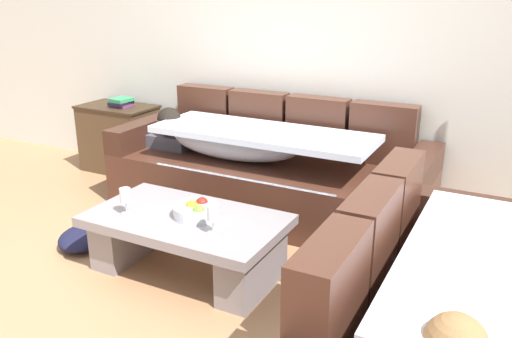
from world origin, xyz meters
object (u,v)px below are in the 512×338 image
object	(u,v)px
couch_along_wall	(263,170)
wine_glass_near_right	(213,214)
couch_near_window	(447,329)
fruit_bowl	(197,210)
side_cabinet	(120,138)
book_stack_on_cabinet	(121,102)
crumpled_garment	(83,238)
wine_glass_near_left	(125,196)
coffee_table	(187,237)

from	to	relation	value
couch_along_wall	wine_glass_near_right	xyz separation A→B (m)	(0.30, -1.22, 0.17)
couch_near_window	fruit_bowl	xyz separation A→B (m)	(-1.52, 0.40, 0.09)
couch_near_window	side_cabinet	distance (m)	3.70
couch_along_wall	couch_near_window	bearing A→B (deg)	-42.44
fruit_bowl	side_cabinet	size ratio (longest dim) A/B	0.39
couch_along_wall	book_stack_on_cabinet	world-z (taller)	couch_along_wall
crumpled_garment	side_cabinet	bearing A→B (deg)	122.05
wine_glass_near_right	crumpled_garment	bearing A→B (deg)	176.28
fruit_bowl	wine_glass_near_left	size ratio (longest dim) A/B	1.69
fruit_bowl	crumpled_garment	distance (m)	0.98
coffee_table	wine_glass_near_left	xyz separation A→B (m)	(-0.34, -0.14, 0.26)
crumpled_garment	book_stack_on_cabinet	bearing A→B (deg)	120.17
wine_glass_near_right	side_cabinet	distance (m)	2.46
fruit_bowl	book_stack_on_cabinet	world-z (taller)	book_stack_on_cabinet
couch_near_window	crumpled_garment	world-z (taller)	couch_near_window
fruit_bowl	couch_near_window	bearing A→B (deg)	-14.72
coffee_table	side_cabinet	size ratio (longest dim) A/B	1.67
couch_along_wall	couch_near_window	distance (m)	2.18
couch_near_window	side_cabinet	bearing A→B (deg)	62.68
couch_along_wall	side_cabinet	xyz separation A→B (m)	(-1.67, 0.22, -0.01)
couch_near_window	coffee_table	world-z (taller)	couch_near_window
side_cabinet	fruit_bowl	bearing A→B (deg)	-36.32
couch_along_wall	wine_glass_near_left	xyz separation A→B (m)	(-0.31, -1.24, 0.17)
couch_along_wall	wine_glass_near_right	world-z (taller)	couch_along_wall
crumpled_garment	wine_glass_near_left	bearing A→B (deg)	-10.40
couch_along_wall	wine_glass_near_right	bearing A→B (deg)	-76.08
coffee_table	side_cabinet	world-z (taller)	side_cabinet
book_stack_on_cabinet	crumpled_garment	distance (m)	1.71
wine_glass_near_left	side_cabinet	world-z (taller)	side_cabinet
side_cabinet	crumpled_garment	bearing A→B (deg)	-57.95
fruit_bowl	wine_glass_near_right	world-z (taller)	wine_glass_near_right
wine_glass_near_left	book_stack_on_cabinet	bearing A→B (deg)	131.60
couch_near_window	wine_glass_near_right	distance (m)	1.34
couch_along_wall	book_stack_on_cabinet	size ratio (longest dim) A/B	11.73
fruit_bowl	book_stack_on_cabinet	size ratio (longest dim) A/B	1.32
coffee_table	wine_glass_near_left	size ratio (longest dim) A/B	7.23
couch_along_wall	couch_near_window	world-z (taller)	same
fruit_bowl	couch_along_wall	bearing A→B (deg)	94.83
crumpled_garment	couch_along_wall	bearing A→B (deg)	54.79
side_cabinet	book_stack_on_cabinet	size ratio (longest dim) A/B	3.40
side_cabinet	crumpled_garment	world-z (taller)	side_cabinet
wine_glass_near_left	crumpled_garment	world-z (taller)	wine_glass_near_left
couch_along_wall	fruit_bowl	xyz separation A→B (m)	(0.09, -1.07, 0.09)
couch_along_wall	side_cabinet	size ratio (longest dim) A/B	3.45
couch_along_wall	book_stack_on_cabinet	xyz separation A→B (m)	(-1.61, 0.22, 0.35)
couch_along_wall	book_stack_on_cabinet	bearing A→B (deg)	172.19
couch_along_wall	wine_glass_near_left	distance (m)	1.29
coffee_table	couch_near_window	bearing A→B (deg)	-13.10
fruit_bowl	wine_glass_near_right	size ratio (longest dim) A/B	1.69
wine_glass_near_right	book_stack_on_cabinet	size ratio (longest dim) A/B	0.78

